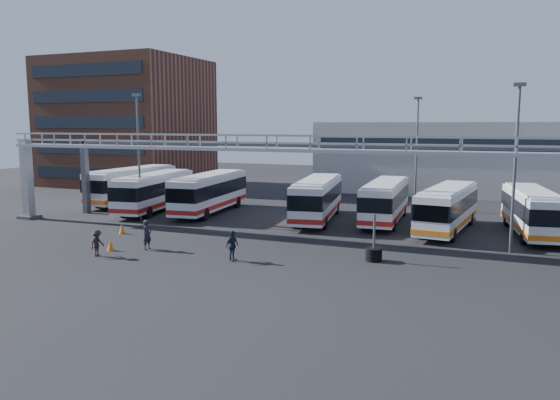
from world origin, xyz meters
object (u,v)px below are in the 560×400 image
at_px(pedestrian_a, 147,235).
at_px(bus_7, 532,210).
at_px(bus_2, 210,191).
at_px(light_pole_back, 417,147).
at_px(tire_stack, 374,253).
at_px(bus_1, 155,190).
at_px(light_pole_left, 139,150).
at_px(cone_left, 110,245).
at_px(bus_6, 448,207).
at_px(pedestrian_c, 97,243).
at_px(bus_4, 317,198).
at_px(pedestrian_d, 232,246).
at_px(bus_0, 133,184).
at_px(bus_5, 385,200).
at_px(light_pole_mid, 516,159).
at_px(cone_right, 122,229).

bearing_deg(pedestrian_a, bus_7, -52.31).
height_order(bus_2, bus_7, bus_2).
xyz_separation_m(light_pole_back, tire_stack, (0.72, -20.22, -5.27)).
distance_m(bus_1, bus_2, 5.12).
relative_size(light_pole_left, cone_left, 15.09).
xyz_separation_m(bus_1, bus_6, (25.20, 0.27, -0.08)).
relative_size(bus_6, pedestrian_c, 6.90).
xyz_separation_m(bus_4, bus_7, (15.84, 0.22, -0.10)).
height_order(pedestrian_c, cone_left, pedestrian_c).
relative_size(bus_7, tire_stack, 4.01).
relative_size(light_pole_left, bus_1, 0.88).
distance_m(bus_4, pedestrian_d, 14.42).
height_order(bus_0, cone_left, bus_0).
bearing_deg(cone_left, tire_stack, 13.17).
bearing_deg(bus_5, bus_1, -176.96).
xyz_separation_m(light_pole_back, pedestrian_d, (-6.80, -23.29, -4.84)).
height_order(light_pole_left, bus_7, light_pole_left).
bearing_deg(bus_0, light_pole_mid, -14.02).
height_order(bus_5, pedestrian_a, bus_5).
bearing_deg(tire_stack, bus_4, 122.45).
bearing_deg(pedestrian_c, tire_stack, -70.70).
distance_m(bus_2, pedestrian_c, 16.69).
relative_size(pedestrian_a, tire_stack, 0.69).
relative_size(pedestrian_a, pedestrian_c, 1.17).
height_order(bus_6, cone_right, bus_6).
bearing_deg(bus_0, tire_stack, -26.95).
height_order(light_pole_mid, pedestrian_a, light_pole_mid).
bearing_deg(bus_7, cone_right, -167.43).
xyz_separation_m(pedestrian_c, cone_right, (-3.01, 6.04, -0.45)).
bearing_deg(cone_right, light_pole_mid, 9.56).
relative_size(pedestrian_c, cone_left, 2.36).
relative_size(bus_7, cone_right, 15.54).
bearing_deg(bus_0, bus_5, -2.70).
bearing_deg(tire_stack, bus_0, 153.31).
distance_m(bus_2, bus_7, 25.83).
relative_size(bus_7, cone_left, 16.09).
distance_m(bus_5, pedestrian_c, 22.31).
bearing_deg(bus_4, light_pole_left, -168.55).
relative_size(light_pole_mid, tire_stack, 3.76).
bearing_deg(bus_5, bus_7, -9.07).
height_order(light_pole_back, bus_4, light_pole_back).
distance_m(light_pole_left, pedestrian_a, 12.18).
height_order(light_pole_mid, bus_2, light_pole_mid).
relative_size(light_pole_left, light_pole_mid, 1.00).
height_order(light_pole_left, pedestrian_c, light_pole_left).
relative_size(bus_2, bus_6, 1.05).
relative_size(bus_2, bus_7, 1.07).
height_order(bus_2, bus_4, bus_2).
distance_m(light_pole_mid, bus_6, 7.86).
relative_size(bus_2, pedestrian_c, 7.27).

